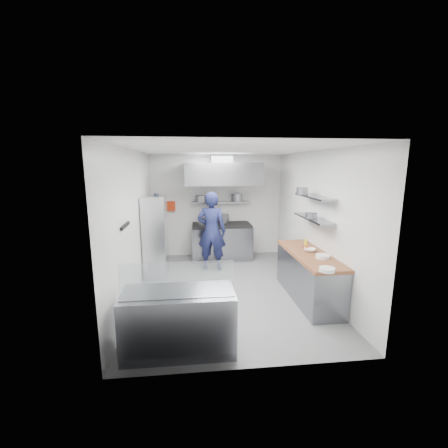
{
  "coord_description": "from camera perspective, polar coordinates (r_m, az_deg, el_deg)",
  "views": [
    {
      "loc": [
        -0.7,
        -5.78,
        2.5
      ],
      "look_at": [
        0.0,
        0.6,
        1.25
      ],
      "focal_mm": 24.0,
      "sensor_mm": 36.0,
      "label": 1
    }
  ],
  "objects": [
    {
      "name": "wall_left",
      "position": [
        5.99,
        -16.73,
        -0.04
      ],
      "size": [
        2.8,
        5.0,
        0.02
      ],
      "primitive_type": "cube",
      "rotation": [
        1.57,
        0.0,
        1.57
      ],
      "color": "white",
      "rests_on": "floor"
    },
    {
      "name": "gas_range",
      "position": [
        8.19,
        -0.46,
        -3.49
      ],
      "size": [
        1.6,
        0.8,
        0.9
      ],
      "primitive_type": "cube",
      "color": "gray",
      "rests_on": "floor"
    },
    {
      "name": "shelf_pot_d",
      "position": [
        6.21,
        14.68,
        6.13
      ],
      "size": [
        0.23,
        0.23,
        0.14
      ],
      "primitive_type": "cylinder",
      "color": "slate",
      "rests_on": "wall_shelf_upper"
    },
    {
      "name": "hood_duct",
      "position": [
        7.98,
        -0.52,
        12.31
      ],
      "size": [
        0.55,
        0.55,
        0.24
      ],
      "primitive_type": "cube",
      "color": "slate",
      "rests_on": "extractor_hood"
    },
    {
      "name": "stock_pot_left",
      "position": [
        7.96,
        -4.05,
        0.57
      ],
      "size": [
        0.26,
        0.26,
        0.2
      ],
      "primitive_type": "cylinder",
      "color": "slate",
      "rests_on": "cooktop"
    },
    {
      "name": "display_glass",
      "position": [
        3.94,
        -8.88,
        -10.43
      ],
      "size": [
        1.47,
        0.19,
        0.42
      ],
      "primitive_type": "cube",
      "rotation": [
        -0.38,
        0.0,
        0.0
      ],
      "color": "silver",
      "rests_on": "display_case"
    },
    {
      "name": "plate_stack_a",
      "position": [
        4.92,
        19.02,
        -8.21
      ],
      "size": [
        0.24,
        0.24,
        0.06
      ],
      "primitive_type": "cylinder",
      "color": "white",
      "rests_on": "prep_counter_top"
    },
    {
      "name": "wire_rack",
      "position": [
        7.04,
        -12.88,
        -2.2
      ],
      "size": [
        0.5,
        0.9,
        1.85
      ],
      "primitive_type": "cube",
      "color": "silver",
      "rests_on": "floor"
    },
    {
      "name": "knife_strip",
      "position": [
        5.09,
        -18.32,
        -0.32
      ],
      "size": [
        0.04,
        0.55,
        0.05
      ],
      "primitive_type": "cube",
      "color": "black",
      "rests_on": "wall_left"
    },
    {
      "name": "display_case",
      "position": [
        4.32,
        -8.55,
        -17.83
      ],
      "size": [
        1.5,
        0.7,
        0.85
      ],
      "primitive_type": "cube",
      "color": "gray",
      "rests_on": "floor"
    },
    {
      "name": "ceiling",
      "position": [
        5.83,
        0.67,
        13.96
      ],
      "size": [
        5.0,
        5.0,
        0.0
      ],
      "primitive_type": "plane",
      "rotation": [
        3.14,
        0.0,
        0.0
      ],
      "color": "silver",
      "rests_on": "wall_back"
    },
    {
      "name": "mixing_bowl",
      "position": [
        5.94,
        15.97,
        -4.76
      ],
      "size": [
        0.3,
        0.3,
        0.06
      ],
      "primitive_type": "imported",
      "rotation": [
        0.0,
        0.0,
        -0.43
      ],
      "color": "white",
      "rests_on": "prep_counter_top"
    },
    {
      "name": "plate_stack_b",
      "position": [
        5.59,
        18.28,
        -5.88
      ],
      "size": [
        0.24,
        0.24,
        0.06
      ],
      "primitive_type": "cylinder",
      "color": "white",
      "rests_on": "prep_counter_top"
    },
    {
      "name": "chef",
      "position": [
        7.21,
        -2.37,
        -1.36
      ],
      "size": [
        0.79,
        0.62,
        1.91
      ],
      "primitive_type": "imported",
      "rotation": [
        0.0,
        0.0,
        2.89
      ],
      "color": "#161B44",
      "rests_on": "floor"
    },
    {
      "name": "rack_bin_a",
      "position": [
        7.02,
        -12.88,
        -3.28
      ],
      "size": [
        0.15,
        0.19,
        0.17
      ],
      "primitive_type": "cube",
      "color": "white",
      "rests_on": "wire_rack"
    },
    {
      "name": "wall_shelf_upper",
      "position": [
        5.99,
        16.84,
        4.99
      ],
      "size": [
        0.3,
        1.3,
        0.04
      ],
      "primitive_type": "cube",
      "color": "gray",
      "rests_on": "wall_right"
    },
    {
      "name": "prep_counter_base",
      "position": [
        6.0,
        15.73,
        -9.71
      ],
      "size": [
        0.62,
        2.0,
        0.84
      ],
      "primitive_type": "cube",
      "color": "gray",
      "rests_on": "floor"
    },
    {
      "name": "shelf_pot_a",
      "position": [
        8.09,
        -4.46,
        4.81
      ],
      "size": [
        0.29,
        0.29,
        0.18
      ],
      "primitive_type": "cylinder",
      "color": "slate",
      "rests_on": "over_range_shelf"
    },
    {
      "name": "red_firebox",
      "position": [
        8.31,
        -10.02,
        3.38
      ],
      "size": [
        0.22,
        0.1,
        0.26
      ],
      "primitive_type": "cube",
      "color": "red",
      "rests_on": "wall_back"
    },
    {
      "name": "over_range_shelf",
      "position": [
        8.22,
        -0.64,
        4.17
      ],
      "size": [
        1.6,
        0.3,
        0.04
      ],
      "primitive_type": "cube",
      "color": "gray",
      "rests_on": "wall_back"
    },
    {
      "name": "wall_back",
      "position": [
        8.39,
        -1.43,
        3.48
      ],
      "size": [
        3.6,
        2.8,
        0.02
      ],
      "primitive_type": "cube",
      "rotation": [
        1.57,
        0.0,
        0.0
      ],
      "color": "white",
      "rests_on": "floor"
    },
    {
      "name": "shelf_pot_b",
      "position": [
        8.16,
        2.44,
        5.03
      ],
      "size": [
        0.29,
        0.29,
        0.22
      ],
      "primitive_type": "cylinder",
      "color": "slate",
      "rests_on": "over_range_shelf"
    },
    {
      "name": "prep_counter_top",
      "position": [
        5.86,
        15.96,
        -5.59
      ],
      "size": [
        0.65,
        2.04,
        0.06
      ],
      "primitive_type": "cube",
      "color": "brown",
      "rests_on": "prep_counter_base"
    },
    {
      "name": "rack_bin_b",
      "position": [
        7.25,
        -12.75,
        1.22
      ],
      "size": [
        0.14,
        0.18,
        0.16
      ],
      "primitive_type": "cube",
      "color": "yellow",
      "rests_on": "wire_rack"
    },
    {
      "name": "stock_pot_mid",
      "position": [
        8.23,
        -0.09,
        1.09
      ],
      "size": [
        0.31,
        0.31,
        0.24
      ],
      "primitive_type": "cylinder",
      "color": "slate",
      "rests_on": "cooktop"
    },
    {
      "name": "wall_shelf_lower",
      "position": [
        6.05,
        16.62,
        1.03
      ],
      "size": [
        0.3,
        1.3,
        0.04
      ],
      "primitive_type": "cube",
      "color": "gray",
      "rests_on": "wall_right"
    },
    {
      "name": "cooktop",
      "position": [
        8.08,
        -0.46,
        -0.19
      ],
      "size": [
        1.57,
        0.78,
        0.06
      ],
      "primitive_type": "cube",
      "color": "black",
      "rests_on": "gas_range"
    },
    {
      "name": "extractor_hood",
      "position": [
        7.75,
        -0.34,
        9.54
      ],
      "size": [
        1.9,
        1.15,
        0.55
      ],
      "primitive_type": "cube",
      "color": "gray",
      "rests_on": "wall_back"
    },
    {
      "name": "squeeze_bottle",
      "position": [
        6.14,
        15.32,
        -3.62
      ],
      "size": [
        0.05,
        0.05,
        0.18
      ],
      "primitive_type": "cylinder",
      "color": "yellow",
      "rests_on": "prep_counter_top"
    },
    {
      "name": "copper_pan",
      "position": [
        6.11,
        15.48,
        -4.29
      ],
      "size": [
        0.17,
        0.17,
        0.06
      ],
      "primitive_type": "cylinder",
      "color": "#C25E36",
      "rests_on": "prep_counter_top"
    },
    {
      "name": "wall_right",
      "position": [
        6.4,
        16.86,
        0.64
      ],
      "size": [
        2.8,
        5.0,
        0.02
      ],
      "primitive_type": "cube",
      "rotation": [
        1.57,
        0.0,
        -1.57
      ],
      "color": "white",
      "rests_on": "floor"
    },
    {
      "name": "floor",
      "position": [
        6.34,
        0.61,
        -12.21
      ],
      "size": [
        5.0,
        5.0,
        0.0
      ],
      "primitive_type": "plane",
      "color": "slate",
      "rests_on": "ground"
    },
    {
      "name": "rack_jar",
      "position": [
        6.93,
        -12.74,
        4.94
      ],
      "size": [
        0.12,
        0.12,
        0.18
      ],
      "primitive_type": "cylinder",
      "color": "black",
      "rests_on": "wire_rack"
    },
    {
      "name": "shelf_pot_c",
      "position": [
        5.92,
        16.3,
        1.53
      ],
      "size": [
        0.22,
        0.22,
        0.1
      ],
      "primitive_type": "cylinder",
      "color": "slate",
      "rests_on": "wall_shelf_lower"
    },
    {
      "name": "wall_front",
      "position": [
        3.53,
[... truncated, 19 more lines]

